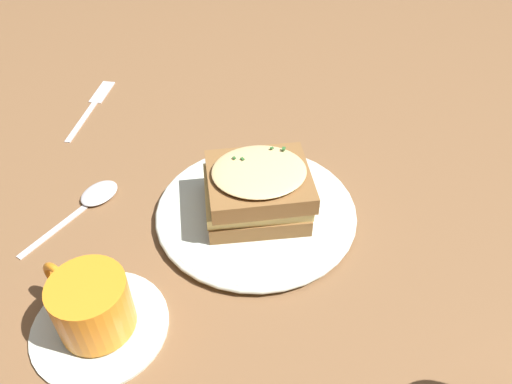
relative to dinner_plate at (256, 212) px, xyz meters
name	(u,v)px	position (x,y,z in m)	size (l,w,h in m)	color
ground_plane	(274,231)	(0.02, -0.03, -0.01)	(2.40, 2.40, 0.00)	brown
dinner_plate	(256,212)	(0.00, 0.00, 0.00)	(0.26, 0.26, 0.01)	silver
sandwich	(257,190)	(0.00, 0.00, 0.04)	(0.14, 0.12, 0.07)	brown
teacup_with_saucer	(93,310)	(-0.17, -0.15, 0.02)	(0.14, 0.14, 0.07)	silver
fork	(95,102)	(-0.26, 0.28, -0.01)	(0.05, 0.18, 0.00)	silver
spoon	(94,197)	(-0.21, 0.04, 0.00)	(0.11, 0.14, 0.01)	silver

